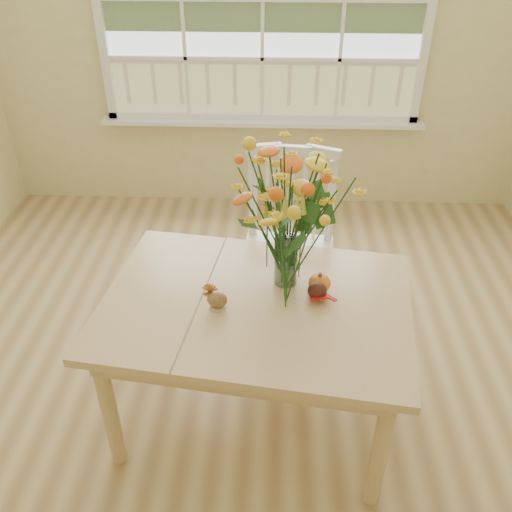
{
  "coord_description": "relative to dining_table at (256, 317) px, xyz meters",
  "views": [
    {
      "loc": [
        0.12,
        -1.75,
        2.17
      ],
      "look_at": [
        0.04,
        0.06,
        0.92
      ],
      "focal_mm": 38.0,
      "sensor_mm": 36.0,
      "label": 1
    }
  ],
  "objects": [
    {
      "name": "pumpkin",
      "position": [
        0.27,
        0.08,
        0.13
      ],
      "size": [
        0.1,
        0.1,
        0.08
      ],
      "primitive_type": "ellipsoid",
      "color": "#D65B19",
      "rests_on": "dining_table"
    },
    {
      "name": "dark_gourd",
      "position": [
        0.26,
        0.03,
        0.13
      ],
      "size": [
        0.13,
        0.1,
        0.07
      ],
      "color": "#38160F",
      "rests_on": "dining_table"
    },
    {
      "name": "window",
      "position": [
        -0.04,
        2.17,
        0.92
      ],
      "size": [
        2.42,
        0.12,
        1.74
      ],
      "color": "silver",
      "rests_on": "wall_back"
    },
    {
      "name": "floor",
      "position": [
        -0.04,
        -0.04,
        -0.62
      ],
      "size": [
        4.0,
        4.5,
        0.01
      ],
      "primitive_type": "cube",
      "color": "#9D7C4C",
      "rests_on": "ground"
    },
    {
      "name": "dining_table",
      "position": [
        0.0,
        0.0,
        0.0
      ],
      "size": [
        1.43,
        1.11,
        0.7
      ],
      "rotation": [
        0.0,
        0.0,
        -0.14
      ],
      "color": "tan",
      "rests_on": "floor"
    },
    {
      "name": "turkey_figurine",
      "position": [
        -0.16,
        -0.05,
        0.14
      ],
      "size": [
        0.09,
        0.07,
        0.11
      ],
      "rotation": [
        0.0,
        0.0,
        -0.12
      ],
      "color": "#CCB78C",
      "rests_on": "dining_table"
    },
    {
      "name": "windsor_chair",
      "position": [
        0.15,
        0.7,
        -0.03
      ],
      "size": [
        0.53,
        0.51,
        1.05
      ],
      "rotation": [
        0.0,
        0.0,
        -0.09
      ],
      "color": "white",
      "rests_on": "floor"
    },
    {
      "name": "wall_back",
      "position": [
        -0.04,
        2.21,
        0.74
      ],
      "size": [
        4.0,
        0.02,
        2.7
      ],
      "primitive_type": "cube",
      "color": "#D1C685",
      "rests_on": "floor"
    },
    {
      "name": "flower_vase",
      "position": [
        0.13,
        0.15,
        0.44
      ],
      "size": [
        0.48,
        0.48,
        0.57
      ],
      "color": "white",
      "rests_on": "dining_table"
    }
  ]
}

